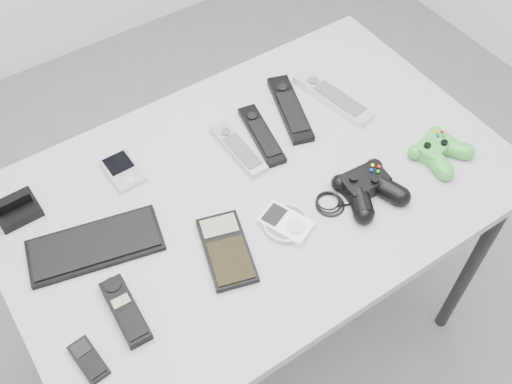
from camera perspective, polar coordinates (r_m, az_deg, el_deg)
floor at (r=2.07m, az=0.87°, el=-13.78°), size 3.50×3.50×0.00m
desk at (r=1.46m, az=0.06°, el=-1.01°), size 1.19×0.76×0.80m
pda_keyboard at (r=1.34m, az=-15.08°, el=-4.89°), size 0.31×0.18×0.02m
dock_bracket at (r=1.44m, az=-21.96°, el=-1.27°), size 0.10×0.08×0.05m
pda at (r=1.45m, az=-12.56°, el=2.01°), size 0.07×0.11×0.02m
remote_silver_a at (r=1.46m, az=-1.70°, el=4.18°), size 0.05×0.19×0.02m
remote_black_a at (r=1.49m, az=0.53°, el=5.50°), size 0.08×0.21×0.02m
remote_black_b at (r=1.56m, az=3.26°, el=7.98°), size 0.13×0.24×0.02m
remote_silver_b at (r=1.60m, az=7.32°, el=9.00°), size 0.09×0.24×0.02m
mobile_phone at (r=1.22m, az=-15.67°, el=-15.13°), size 0.05×0.10×0.02m
cordless_handset at (r=1.25m, az=-12.35°, el=-10.96°), size 0.06×0.16×0.02m
calculator at (r=1.29m, az=-2.82°, el=-5.50°), size 0.14×0.20×0.02m
mp3_player at (r=1.33m, az=2.89°, el=-2.93°), size 0.14×0.14×0.02m
controller_black at (r=1.39m, az=10.62°, el=0.54°), size 0.26×0.18×0.05m
controller_green at (r=1.51m, az=16.98°, el=3.89°), size 0.16×0.16×0.04m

